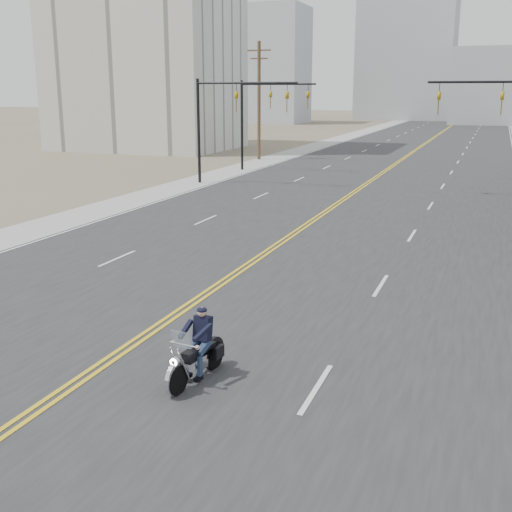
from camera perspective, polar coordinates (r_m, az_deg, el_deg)
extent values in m
cube|color=#303033|center=(78.92, 14.64, 9.52)|extent=(20.00, 200.00, 0.01)
cube|color=#A5A5A0|center=(80.93, 6.41, 10.00)|extent=(3.00, 200.00, 0.01)
cylinder|color=black|center=(44.67, -5.12, 10.95)|extent=(0.20, 0.20, 7.00)
cylinder|color=black|center=(43.20, -0.87, 15.13)|extent=(7.00, 0.14, 0.14)
imported|color=#BF8C0C|center=(43.46, -1.75, 14.26)|extent=(0.21, 0.26, 1.30)
imported|color=#BF8C0C|center=(42.26, 2.78, 14.25)|extent=(0.21, 0.26, 1.30)
cylinder|color=black|center=(40.26, 20.13, 14.33)|extent=(7.00, 0.14, 0.14)
imported|color=#BF8C0C|center=(40.25, 21.06, 13.32)|extent=(0.21, 0.26, 1.30)
imported|color=#BF8C0C|center=(40.40, 15.97, 13.72)|extent=(0.21, 0.26, 1.30)
cylinder|color=black|center=(51.99, -1.26, 11.49)|extent=(0.20, 0.20, 7.00)
cylinder|color=black|center=(50.89, 1.97, 15.03)|extent=(6.00, 0.14, 0.14)
imported|color=#BF8C0C|center=(51.09, 1.31, 14.30)|extent=(0.21, 0.26, 1.30)
imported|color=#BF8C0C|center=(50.18, 4.65, 14.26)|extent=(0.21, 0.26, 1.30)
cylinder|color=brown|center=(59.94, 0.27, 13.57)|extent=(0.30, 0.30, 10.50)
cube|color=brown|center=(60.03, 0.27, 17.82)|extent=(2.20, 0.12, 0.12)
cube|color=brown|center=(60.00, 0.27, 17.15)|extent=(1.60, 0.12, 0.12)
cube|color=silver|center=(73.40, -9.93, 21.16)|extent=(18.00, 14.00, 30.00)
cube|color=#B7BCC6|center=(130.68, 1.19, 16.59)|extent=(14.00, 12.00, 22.00)
cube|color=#ADB2B7|center=(133.25, 21.02, 13.90)|extent=(18.00, 14.00, 14.00)
cube|color=#ADB2B7|center=(149.77, 13.26, 16.72)|extent=(20.00, 15.00, 26.00)
cube|color=#ADB2B7|center=(150.00, -2.46, 15.16)|extent=(12.00, 12.00, 16.00)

